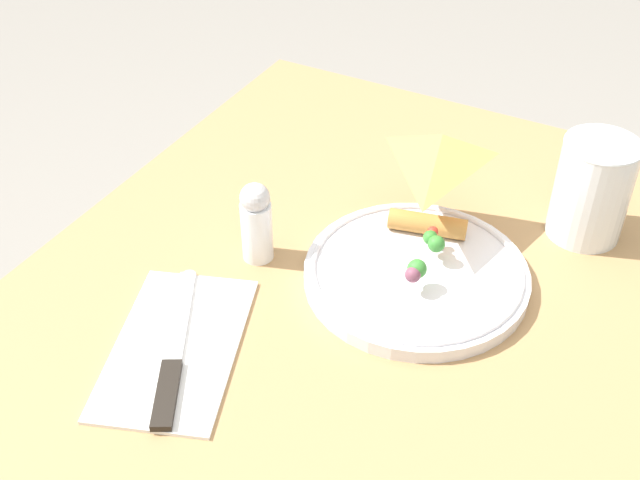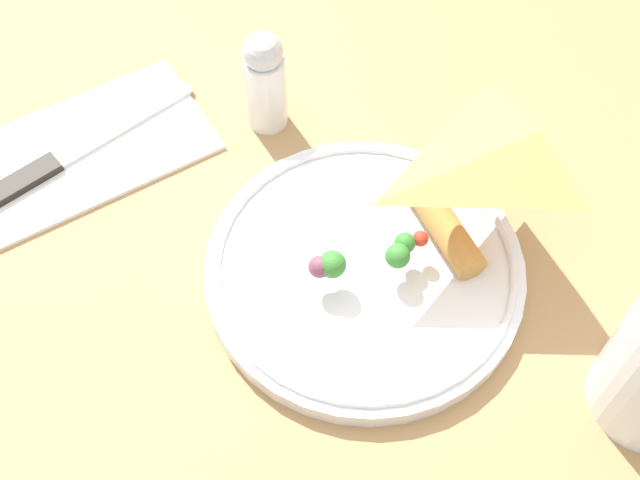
{
  "view_description": "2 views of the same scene",
  "coord_description": "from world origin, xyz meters",
  "px_view_note": "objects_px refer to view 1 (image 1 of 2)",
  "views": [
    {
      "loc": [
        -0.51,
        -0.25,
        1.33
      ],
      "look_at": [
        0.06,
        0.05,
        0.81
      ],
      "focal_mm": 45.0,
      "sensor_mm": 36.0,
      "label": 1
    },
    {
      "loc": [
        0.02,
        -0.34,
        1.28
      ],
      "look_at": [
        0.08,
        -0.02,
        0.78
      ],
      "focal_mm": 45.0,
      "sensor_mm": 36.0,
      "label": 2
    }
  ],
  "objects_px": {
    "plate_pizza": "(417,270)",
    "milk_glass": "(591,193)",
    "salt_shaker": "(256,222)",
    "napkin_folded": "(176,347)",
    "dining_table": "(337,414)",
    "butter_knife": "(174,352)"
  },
  "relations": [
    {
      "from": "dining_table",
      "to": "salt_shaker",
      "type": "xyz_separation_m",
      "value": [
        0.07,
        0.14,
        0.17
      ]
    },
    {
      "from": "salt_shaker",
      "to": "plate_pizza",
      "type": "bearing_deg",
      "value": -74.72
    },
    {
      "from": "plate_pizza",
      "to": "napkin_folded",
      "type": "distance_m",
      "value": 0.27
    },
    {
      "from": "milk_glass",
      "to": "salt_shaker",
      "type": "xyz_separation_m",
      "value": [
        -0.22,
        0.31,
        -0.01
      ]
    },
    {
      "from": "dining_table",
      "to": "plate_pizza",
      "type": "bearing_deg",
      "value": -16.47
    },
    {
      "from": "plate_pizza",
      "to": "milk_glass",
      "type": "relative_size",
      "value": 2.0
    },
    {
      "from": "salt_shaker",
      "to": "napkin_folded",
      "type": "bearing_deg",
      "value": -179.1
    },
    {
      "from": "plate_pizza",
      "to": "milk_glass",
      "type": "bearing_deg",
      "value": -39.43
    },
    {
      "from": "milk_glass",
      "to": "napkin_folded",
      "type": "bearing_deg",
      "value": 140.56
    },
    {
      "from": "dining_table",
      "to": "salt_shaker",
      "type": "height_order",
      "value": "salt_shaker"
    },
    {
      "from": "milk_glass",
      "to": "plate_pizza",
      "type": "bearing_deg",
      "value": 140.57
    },
    {
      "from": "napkin_folded",
      "to": "plate_pizza",
      "type": "bearing_deg",
      "value": -39.44
    },
    {
      "from": "milk_glass",
      "to": "salt_shaker",
      "type": "relative_size",
      "value": 1.25
    },
    {
      "from": "napkin_folded",
      "to": "salt_shaker",
      "type": "height_order",
      "value": "salt_shaker"
    },
    {
      "from": "butter_knife",
      "to": "milk_glass",
      "type": "bearing_deg",
      "value": -66.93
    },
    {
      "from": "plate_pizza",
      "to": "milk_glass",
      "type": "xyz_separation_m",
      "value": [
        0.17,
        -0.14,
        0.04
      ]
    },
    {
      "from": "milk_glass",
      "to": "salt_shaker",
      "type": "distance_m",
      "value": 0.38
    },
    {
      "from": "napkin_folded",
      "to": "salt_shaker",
      "type": "xyz_separation_m",
      "value": [
        0.16,
        0.0,
        0.05
      ]
    },
    {
      "from": "dining_table",
      "to": "milk_glass",
      "type": "height_order",
      "value": "milk_glass"
    },
    {
      "from": "plate_pizza",
      "to": "butter_knife",
      "type": "distance_m",
      "value": 0.27
    },
    {
      "from": "napkin_folded",
      "to": "salt_shaker",
      "type": "bearing_deg",
      "value": 0.9
    },
    {
      "from": "dining_table",
      "to": "butter_knife",
      "type": "bearing_deg",
      "value": 127.45
    }
  ]
}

